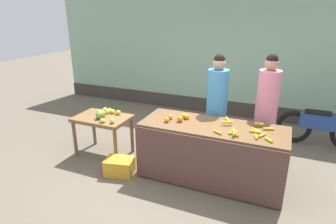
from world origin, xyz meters
The scene contains 12 objects.
ground_plane centered at (0.00, 0.00, 0.00)m, with size 24.00×24.00×0.00m, color #665B4C.
market_wall_back centered at (0.00, 3.03, 1.46)m, with size 9.32×0.23×2.99m.
fruit_stall_counter centered at (0.47, -0.01, 0.44)m, with size 2.14×0.83×0.88m.
side_table_wooden centered at (-1.50, 0.00, 0.62)m, with size 0.94×0.64×0.73m.
banana_bunch_pile centered at (0.93, -0.06, 0.91)m, with size 0.80×0.68×0.07m.
orange_pile centered at (-0.08, 0.01, 0.93)m, with size 0.32×0.34×0.09m.
mango_papaya_pile centered at (-1.46, 0.02, 0.78)m, with size 0.59×0.60×0.14m.
vendor_woman_blue_shirt centered at (0.35, 0.65, 0.93)m, with size 0.34×0.34×1.84m.
vendor_woman_pink_shirt centered at (1.13, 0.74, 0.95)m, with size 0.34×0.34×1.87m.
parked_motorcycle centered at (2.10, 1.88, 0.40)m, with size 1.60×0.18×0.88m.
produce_crate centered at (-0.90, -0.46, 0.13)m, with size 0.44×0.32×0.26m, color gold.
produce_sack centered at (-0.78, 0.63, 0.24)m, with size 0.36×0.30×0.48m, color tan.
Camera 1 is at (1.36, -3.80, 2.49)m, focal length 30.34 mm.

